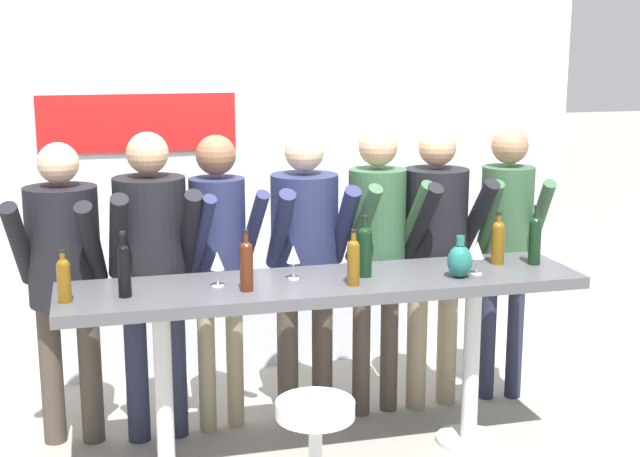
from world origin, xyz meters
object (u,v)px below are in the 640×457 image
Objects in this scene: wine_bottle_5 at (535,238)px; decorative_vase at (460,261)px; wine_bottle_1 at (124,268)px; wine_glass_0 at (477,251)px; wine_bottle_4 at (364,249)px; wine_bottle_6 at (498,240)px; person_far_right at (506,232)px; wine_bottle_3 at (353,260)px; bar_stool at (315,451)px; tasting_table at (324,306)px; person_center_right at (378,238)px; person_right at (436,238)px; person_center at (305,246)px; wine_glass_1 at (293,255)px; person_far_left at (64,263)px; person_left at (152,255)px; wine_bottle_0 at (64,278)px; wine_glass_2 at (217,262)px; person_center_left at (219,248)px; wine_bottle_2 at (246,263)px.

decorative_vase is (-0.50, -0.15, -0.06)m from wine_bottle_5.
wine_glass_0 is at bearing -1.27° from wine_bottle_1.
wine_bottle_4 reaches higher than wine_bottle_6.
person_far_right is at bearing 26.08° from wine_bottle_4.
wine_bottle_5 reaches higher than wine_bottle_3.
bar_stool is at bearing -120.49° from wine_bottle_4.
wine_bottle_5 is at bearing 1.08° from tasting_table.
person_right is (0.36, 0.01, -0.02)m from person_center_right.
person_center is 5.27× the size of wine_bottle_1.
wine_bottle_5 is 1.34m from wine_glass_1.
person_right is at bearing 26.05° from wine_glass_1.
person_far_left is 5.09× the size of wine_bottle_5.
wine_bottle_6 is 1.15m from wine_glass_1.
person_far_left is 2.12m from person_right.
person_center is 0.79m from person_right.
decorative_vase is at bearing -12.17° from wine_glass_1.
wine_glass_0 is at bearing -8.97° from wine_glass_1.
person_left is 6.82× the size of wine_bottle_0.
wine_glass_2 is 1.24m from decorative_vase.
wine_glass_1 is (1.15, -0.50, 0.09)m from person_far_left.
person_center_left is at bearing 81.15° from wine_glass_2.
wine_bottle_0 reaches higher than tasting_table.
wine_bottle_3 is at bearing -179.40° from decorative_vase.
decorative_vase is (0.47, -0.14, -0.06)m from wine_bottle_4.
wine_bottle_4 is (0.18, -0.54, 0.10)m from person_center.
person_center is at bearing 25.82° from wine_bottle_0.
person_far_left is (-1.30, 0.55, 0.18)m from tasting_table.
wine_bottle_5 is 1.50× the size of decorative_vase.
person_center_right is 0.76m from wine_glass_1.
wine_bottle_0 is at bearing -177.71° from wine_bottle_5.
wine_bottle_1 is (-0.53, -0.58, 0.07)m from person_center_left.
wine_bottle_3 is at bearing -49.46° from tasting_table.
wine_bottle_4 is 0.59m from wine_glass_0.
bar_stool is 2.65× the size of wine_bottle_0.
wine_glass_0 is (-0.02, -0.62, 0.07)m from person_right.
wine_bottle_1 is at bearing -165.30° from person_center_right.
wine_bottle_2 is (-1.70, -0.63, 0.07)m from person_far_right.
wine_bottle_0 is 1.50m from wine_bottle_4.
wine_bottle_0 is (-1.73, -0.59, 0.04)m from person_center_right.
wine_glass_1 is at bearing -149.36° from person_center_right.
wine_glass_0 is (2.08, -0.02, 0.01)m from wine_bottle_0.
person_center_right is (1.75, -0.04, 0.04)m from person_far_left.
bar_stool is 0.39× the size of person_center_right.
person_far_right is at bearing 58.70° from wine_bottle_6.
wine_glass_2 is at bearing 175.37° from wine_glass_0.
wine_glass_1 is at bearing 6.58° from wine_bottle_0.
person_left reaches higher than wine_glass_0.
wine_bottle_3 reaches higher than wine_glass_1.
person_center_right is 1.83m from wine_bottle_0.
wine_glass_0 is (0.76, -0.65, 0.08)m from person_center.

